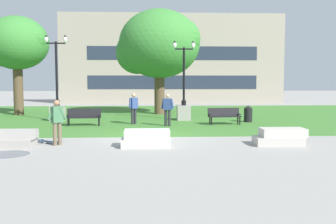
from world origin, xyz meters
The scene contains 18 objects.
ground_plane centered at (0.00, 0.00, 0.00)m, with size 140.00×140.00×0.00m, color gray.
grass_lawn centered at (0.00, 10.00, 0.01)m, with size 40.00×20.00×0.02m, color #3D752D.
concrete_block_center centered at (-4.99, -2.32, 0.31)m, with size 1.87×0.90×0.64m.
concrete_block_left centered at (-0.04, -2.45, 0.31)m, with size 1.80×0.90×0.64m.
concrete_block_right centered at (5.00, -2.27, 0.31)m, with size 1.89×0.90×0.64m.
person_skateboarder centered at (-3.41, -1.89, 0.97)m, with size 0.71×0.44×1.71m.
skateboard centered at (-3.74, -1.57, 0.09)m, with size 1.00×0.64×0.14m.
puddle centered at (-4.67, -3.69, 0.00)m, with size 1.50×1.50×0.01m, color #47515B.
park_bench_near_left centered at (4.17, 4.49, 0.54)m, with size 1.85×0.76×0.90m.
park_bench_near_right centered at (-3.43, 4.29, 0.54)m, with size 1.82×0.61×0.90m.
lamp_post_right centered at (2.14, 6.87, 1.00)m, with size 1.32×0.80×4.77m.
lamp_post_left centered at (-5.44, 6.94, 1.05)m, with size 1.32×0.80×5.09m.
tree_near_right centered at (-9.12, 11.11, 4.91)m, with size 4.56×4.34×6.83m.
tree_near_left centered at (0.72, 11.37, 4.93)m, with size 6.00×5.72×7.42m.
trash_bin centered at (5.78, 5.65, 0.50)m, with size 0.49×0.49×0.96m.
person_bystander_near_lawn centered at (-0.80, 4.85, 0.98)m, with size 0.54×0.55×1.71m.
person_bystander_far_lawn centered at (1.02, 3.85, 0.98)m, with size 0.70×0.45×1.71m.
building_facade_distant centered at (2.50, 24.50, 4.66)m, with size 23.41×1.03×9.32m.
Camera 1 is at (0.07, -16.75, 2.47)m, focal length 42.00 mm.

